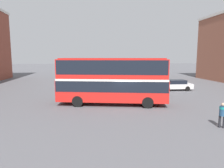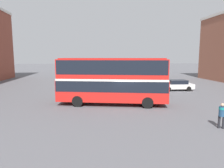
{
  "view_description": "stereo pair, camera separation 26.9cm",
  "coord_description": "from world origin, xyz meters",
  "px_view_note": "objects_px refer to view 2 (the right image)",
  "views": [
    {
      "loc": [
        -3.52,
        -18.31,
        4.63
      ],
      "look_at": [
        -1.22,
        0.61,
        2.03
      ],
      "focal_mm": 32.0,
      "sensor_mm": 36.0,
      "label": 1
    },
    {
      "loc": [
        -3.25,
        -18.34,
        4.63
      ],
      "look_at": [
        -1.22,
        0.61,
        2.03
      ],
      "focal_mm": 32.0,
      "sensor_mm": 36.0,
      "label": 2
    }
  ],
  "objects_px": {
    "double_decker_bus": "(112,78)",
    "parked_car_kerb_far": "(177,85)",
    "pedestrian_foreground": "(222,113)",
    "parked_car_side_street": "(130,84)",
    "parked_car_kerb_near": "(106,79)"
  },
  "relations": [
    {
      "from": "parked_car_kerb_far",
      "to": "pedestrian_foreground",
      "type": "bearing_deg",
      "value": 78.59
    },
    {
      "from": "double_decker_bus",
      "to": "parked_car_kerb_near",
      "type": "xyz_separation_m",
      "value": [
        0.63,
        15.36,
        -1.84
      ]
    },
    {
      "from": "pedestrian_foreground",
      "to": "parked_car_kerb_far",
      "type": "height_order",
      "value": "pedestrian_foreground"
    },
    {
      "from": "double_decker_bus",
      "to": "pedestrian_foreground",
      "type": "relative_size",
      "value": 6.39
    },
    {
      "from": "parked_car_kerb_far",
      "to": "parked_car_side_street",
      "type": "relative_size",
      "value": 1.08
    },
    {
      "from": "parked_car_kerb_near",
      "to": "parked_car_kerb_far",
      "type": "height_order",
      "value": "parked_car_kerb_near"
    },
    {
      "from": "pedestrian_foreground",
      "to": "parked_car_kerb_near",
      "type": "xyz_separation_m",
      "value": [
        -5.74,
        22.64,
        -0.28
      ]
    },
    {
      "from": "double_decker_bus",
      "to": "parked_car_side_street",
      "type": "height_order",
      "value": "double_decker_bus"
    },
    {
      "from": "parked_car_kerb_far",
      "to": "double_decker_bus",
      "type": "bearing_deg",
      "value": 38.79
    },
    {
      "from": "pedestrian_foreground",
      "to": "parked_car_kerb_far",
      "type": "bearing_deg",
      "value": -157.64
    },
    {
      "from": "double_decker_bus",
      "to": "pedestrian_foreground",
      "type": "height_order",
      "value": "double_decker_bus"
    },
    {
      "from": "double_decker_bus",
      "to": "pedestrian_foreground",
      "type": "bearing_deg",
      "value": -37.38
    },
    {
      "from": "pedestrian_foreground",
      "to": "parked_car_side_street",
      "type": "xyz_separation_m",
      "value": [
        -2.76,
        16.32,
        -0.24
      ]
    },
    {
      "from": "pedestrian_foreground",
      "to": "parked_car_side_street",
      "type": "relative_size",
      "value": 0.39
    },
    {
      "from": "double_decker_bus",
      "to": "parked_car_kerb_far",
      "type": "xyz_separation_m",
      "value": [
        9.83,
        7.39,
        -1.84
      ]
    }
  ]
}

